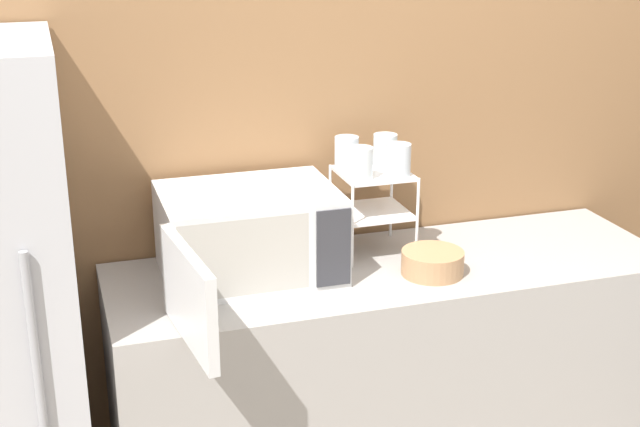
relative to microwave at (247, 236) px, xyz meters
The scene contains 9 objects.
wall_back 0.61m from the microwave, 31.47° to the left, with size 8.00×0.06×2.60m.
counter 0.77m from the microwave, ahead, with size 1.88×0.61×0.92m.
microwave is the anchor object (origin of this frame).
dish_rack 0.47m from the microwave, 11.14° to the left, with size 0.24×0.24×0.29m.
glass_front_left 0.44m from the microwave, ahead, with size 0.08×0.08×0.11m.
glass_back_right 0.58m from the microwave, 16.35° to the left, with size 0.08×0.08×0.11m.
glass_front_right 0.56m from the microwave, ahead, with size 0.08×0.08×0.11m.
glass_back_left 0.47m from the microwave, 22.63° to the left, with size 0.08×0.08×0.11m.
bowl 0.61m from the microwave, 15.31° to the right, with size 0.20×0.20×0.08m.
Camera 1 is at (-1.05, -2.22, 2.07)m, focal length 50.00 mm.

